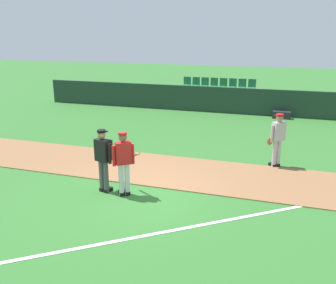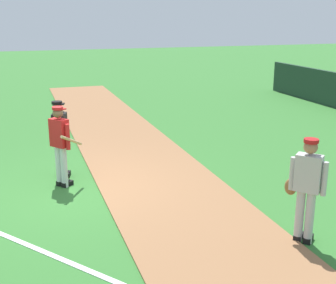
{
  "view_description": "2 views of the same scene",
  "coord_description": "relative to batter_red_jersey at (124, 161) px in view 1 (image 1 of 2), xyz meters",
  "views": [
    {
      "loc": [
        3.65,
        -8.36,
        4.21
      ],
      "look_at": [
        0.46,
        1.67,
        1.01
      ],
      "focal_mm": 38.72,
      "sensor_mm": 36.0,
      "label": 1
    },
    {
      "loc": [
        9.27,
        -0.92,
        3.61
      ],
      "look_at": [
        1.04,
        1.82,
        1.14
      ],
      "focal_mm": 48.12,
      "sensor_mm": 36.0,
      "label": 2
    }
  ],
  "objects": [
    {
      "name": "ground_plane",
      "position": [
        0.17,
        0.19,
        -0.97
      ],
      "size": [
        80.0,
        80.0,
        0.0
      ],
      "primitive_type": "plane",
      "color": "#33702D"
    },
    {
      "name": "infield_dirt_path",
      "position": [
        0.17,
        2.05,
        -0.95
      ],
      "size": [
        28.0,
        2.7,
        0.03
      ],
      "primitive_type": "cube",
      "color": "#936642",
      "rests_on": "ground"
    },
    {
      "name": "foul_line_chalk",
      "position": [
        3.17,
        -0.31,
        -0.96
      ],
      "size": [
        9.59,
        7.38,
        0.01
      ],
      "primitive_type": "cube",
      "rotation": [
        0.0,
        0.0,
        0.65
      ],
      "color": "white",
      "rests_on": "ground"
    },
    {
      "name": "dugout_fence",
      "position": [
        0.17,
        11.22,
        -0.27
      ],
      "size": [
        20.0,
        0.16,
        1.4
      ],
      "primitive_type": "cube",
      "color": "#1E3828",
      "rests_on": "ground"
    },
    {
      "name": "stadium_bleachers",
      "position": [
        0.17,
        12.67,
        -0.49
      ],
      "size": [
        5.0,
        2.1,
        1.65
      ],
      "color": "slate",
      "rests_on": "ground"
    },
    {
      "name": "batter_red_jersey",
      "position": [
        0.0,
        0.0,
        0.0
      ],
      "size": [
        0.72,
        0.7,
        1.76
      ],
      "color": "silver",
      "rests_on": "ground"
    },
    {
      "name": "umpire_home_plate",
      "position": [
        -0.62,
        0.05,
        0.03
      ],
      "size": [
        0.57,
        0.38,
        1.76
      ],
      "color": "#4C4C4C",
      "rests_on": "ground"
    },
    {
      "name": "runner_grey_jersey",
      "position": [
        3.79,
        3.48,
        -0.01
      ],
      "size": [
        0.58,
        0.49,
        1.76
      ],
      "color": "#B2B2B2",
      "rests_on": "ground"
    },
    {
      "name": "equipment_bag",
      "position": [
        3.86,
        10.77,
        -0.79
      ],
      "size": [
        0.9,
        0.36,
        0.36
      ],
      "primitive_type": "cube",
      "color": "#232328",
      "rests_on": "ground"
    }
  ]
}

